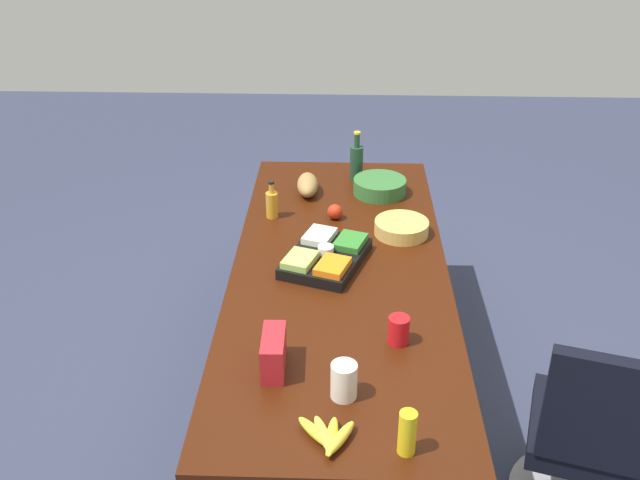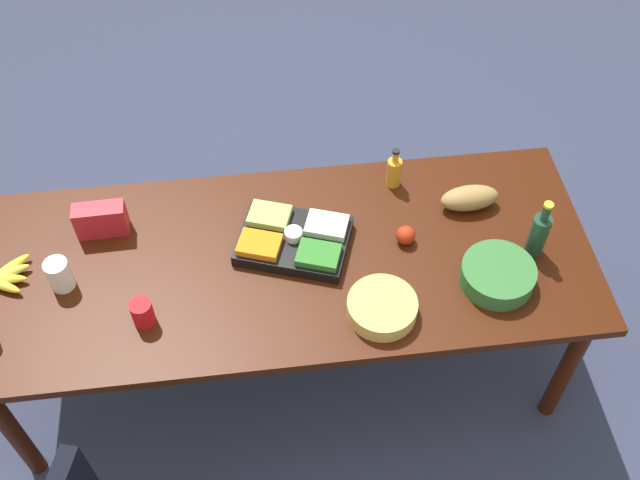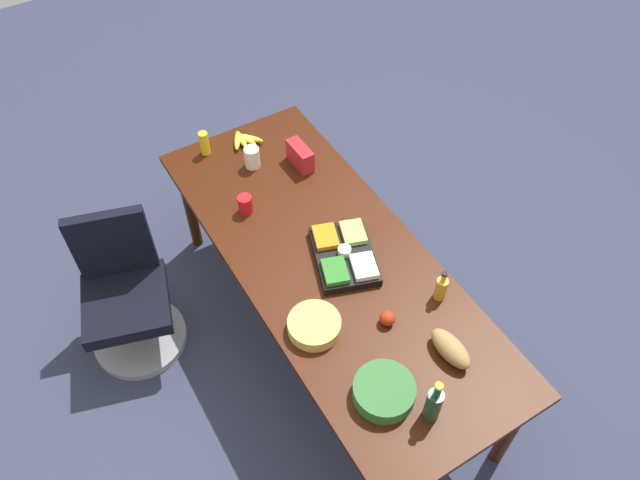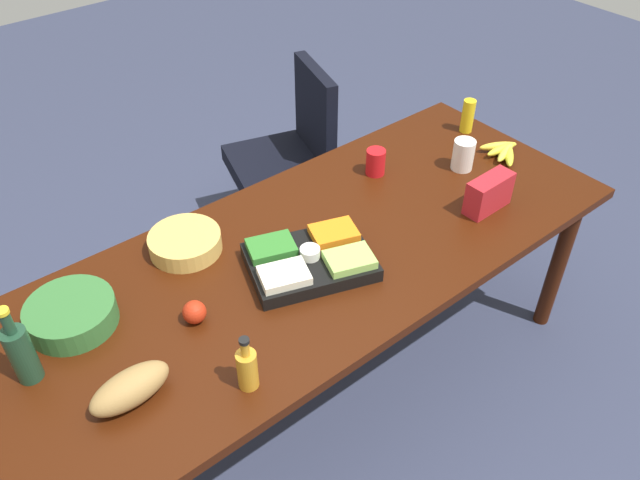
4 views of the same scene
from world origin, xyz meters
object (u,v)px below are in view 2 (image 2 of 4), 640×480
(chip_bowl, at_px, (382,308))
(apple_red, at_px, (406,235))
(wine_bottle, at_px, (538,234))
(chip_bag_red, at_px, (101,220))
(dressing_bottle, at_px, (394,171))
(bread_loaf, at_px, (469,198))
(mayo_jar, at_px, (59,274))
(salad_bowl, at_px, (498,275))
(conference_table, at_px, (285,270))
(red_solo_cup, at_px, (143,313))
(banana_bunch, at_px, (6,276))
(veggie_tray, at_px, (294,239))

(chip_bowl, height_order, apple_red, apple_red)
(wine_bottle, height_order, chip_bag_red, wine_bottle)
(apple_red, relative_size, dressing_bottle, 0.39)
(wine_bottle, xyz_separation_m, bread_loaf, (-0.19, 0.26, -0.06))
(apple_red, xyz_separation_m, dressing_bottle, (0.01, 0.31, 0.04))
(chip_bag_red, bearing_deg, chip_bowl, -26.60)
(chip_bowl, distance_m, mayo_jar, 1.20)
(salad_bowl, xyz_separation_m, chip_bag_red, (-1.48, 0.43, 0.03))
(mayo_jar, bearing_deg, conference_table, 1.54)
(red_solo_cup, height_order, mayo_jar, mayo_jar)
(red_solo_cup, distance_m, bread_loaf, 1.36)
(banana_bunch, bearing_deg, chip_bag_red, 29.57)
(veggie_tray, height_order, apple_red, veggie_tray)
(bread_loaf, distance_m, apple_red, 0.33)
(bread_loaf, bearing_deg, chip_bag_red, 178.22)
(chip_bag_red, height_order, mayo_jar, chip_bag_red)
(conference_table, xyz_separation_m, dressing_bottle, (0.49, 0.34, 0.15))
(banana_bunch, bearing_deg, wine_bottle, -3.01)
(salad_bowl, distance_m, veggie_tray, 0.79)
(mayo_jar, bearing_deg, chip_bag_red, 60.96)
(bread_loaf, height_order, dressing_bottle, dressing_bottle)
(apple_red, bearing_deg, red_solo_cup, -165.90)
(wine_bottle, bearing_deg, conference_table, 175.27)
(mayo_jar, bearing_deg, bread_loaf, 7.17)
(conference_table, height_order, salad_bowl, salad_bowl)
(veggie_tray, xyz_separation_m, apple_red, (0.44, -0.03, 0.00))
(veggie_tray, distance_m, dressing_bottle, 0.53)
(conference_table, height_order, dressing_bottle, dressing_bottle)
(chip_bag_red, distance_m, banana_bunch, 0.41)
(chip_bag_red, height_order, banana_bunch, chip_bag_red)
(chip_bowl, relative_size, dressing_bottle, 1.33)
(conference_table, xyz_separation_m, salad_bowl, (0.79, -0.20, 0.11))
(chip_bowl, bearing_deg, wine_bottle, 18.35)
(bread_loaf, height_order, chip_bag_red, chip_bag_red)
(wine_bottle, relative_size, bread_loaf, 1.16)
(conference_table, relative_size, veggie_tray, 4.86)
(wine_bottle, height_order, apple_red, wine_bottle)
(conference_table, bearing_deg, mayo_jar, -178.46)
(chip_bowl, bearing_deg, salad_bowl, 10.91)
(chip_bag_red, height_order, apple_red, chip_bag_red)
(salad_bowl, bearing_deg, bread_loaf, 92.01)
(chip_bag_red, bearing_deg, salad_bowl, -16.09)
(conference_table, bearing_deg, apple_red, 3.51)
(veggie_tray, distance_m, bread_loaf, 0.74)
(apple_red, height_order, dressing_bottle, dressing_bottle)
(salad_bowl, relative_size, chip_bag_red, 1.40)
(conference_table, height_order, veggie_tray, veggie_tray)
(dressing_bottle, bearing_deg, veggie_tray, -147.92)
(chip_bowl, xyz_separation_m, dressing_bottle, (0.16, 0.63, 0.04))
(red_solo_cup, distance_m, veggie_tray, 0.64)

